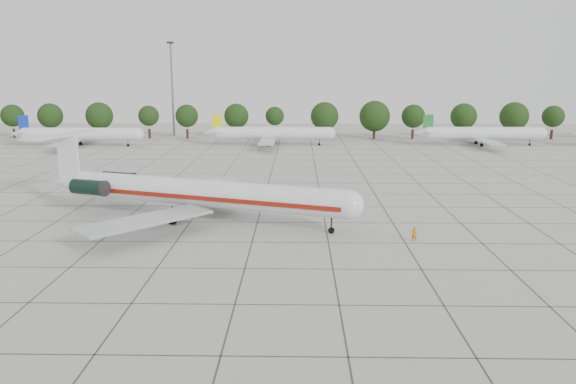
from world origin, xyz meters
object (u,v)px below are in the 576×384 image
ground_crew (414,234)px  bg_airliner_c (272,133)px  bg_airliner_d (483,133)px  floodlight_mast (172,84)px  main_airliner (187,192)px  bg_airliner_b (80,134)px

ground_crew → bg_airliner_c: (-18.59, 78.03, 2.10)m
ground_crew → bg_airliner_d: bearing=-107.7°
bg_airliner_d → ground_crew: bearing=-112.2°
bg_airliner_d → floodlight_mast: 82.60m
main_airliner → bg_airliner_b: 77.20m
bg_airliner_d → floodlight_mast: bearing=165.6°
ground_crew → bg_airliner_d: bg_airliner_d is taller
main_airliner → bg_airliner_d: 91.06m
main_airliner → bg_airliner_d: bearing=69.2°
bg_airliner_b → bg_airliner_c: 45.73m
main_airliner → ground_crew: main_airliner is taller
bg_airliner_c → bg_airliner_d: bearing=1.0°
main_airliner → bg_airliner_d: main_airliner is taller
floodlight_mast → ground_crew: bearing=-64.7°
main_airliner → floodlight_mast: floodlight_mast is taller
bg_airliner_c → floodlight_mast: bearing=143.2°
bg_airliner_c → main_airliner: bearing=-95.7°
bg_airliner_b → bg_airliner_d: size_ratio=1.00×
ground_crew → bg_airliner_c: size_ratio=0.06×
main_airliner → bg_airliner_c: size_ratio=1.44×
bg_airliner_b → floodlight_mast: size_ratio=1.11×
ground_crew → bg_airliner_c: 80.24m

